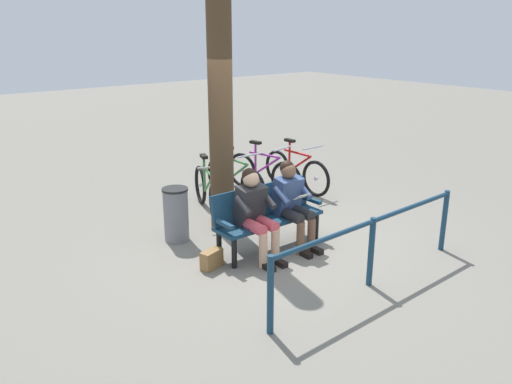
{
  "coord_description": "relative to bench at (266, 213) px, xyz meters",
  "views": [
    {
      "loc": [
        4.4,
        5.07,
        2.95
      ],
      "look_at": [
        0.14,
        -0.26,
        0.75
      ],
      "focal_mm": 36.53,
      "sensor_mm": 36.0,
      "label": 1
    }
  ],
  "objects": [
    {
      "name": "ground_plane",
      "position": [
        -0.14,
        0.05,
        -0.51
      ],
      "size": [
        40.0,
        40.0,
        0.0
      ],
      "primitive_type": "plane",
      "color": "slate"
    },
    {
      "name": "bench",
      "position": [
        0.0,
        0.0,
        0.0
      ],
      "size": [
        1.6,
        0.49,
        0.87
      ],
      "rotation": [
        0.0,
        0.0,
        -0.01
      ],
      "color": "navy",
      "rests_on": "ground"
    },
    {
      "name": "person_reading",
      "position": [
        -0.32,
        0.17,
        0.16
      ],
      "size": [
        0.49,
        0.77,
        1.2
      ],
      "rotation": [
        0.0,
        0.0,
        -0.01
      ],
      "color": "#334772",
      "rests_on": "ground"
    },
    {
      "name": "person_companion",
      "position": [
        0.32,
        0.16,
        0.16
      ],
      "size": [
        0.49,
        0.77,
        1.2
      ],
      "rotation": [
        0.0,
        0.0,
        -0.01
      ],
      "color": "#262628",
      "rests_on": "ground"
    },
    {
      "name": "handbag",
      "position": [
        0.95,
        0.07,
        -0.39
      ],
      "size": [
        0.33,
        0.21,
        0.24
      ],
      "primitive_type": "cube",
      "rotation": [
        0.0,
        0.0,
        0.26
      ],
      "color": "olive",
      "rests_on": "ground"
    },
    {
      "name": "tree_trunk",
      "position": [
        0.04,
        -0.98,
        1.44
      ],
      "size": [
        0.35,
        0.35,
        3.9
      ],
      "primitive_type": "cylinder",
      "color": "#4C3823",
      "rests_on": "ground"
    },
    {
      "name": "litter_bin",
      "position": [
        0.84,
        -0.99,
        -0.12
      ],
      "size": [
        0.37,
        0.37,
        0.78
      ],
      "color": "slate",
      "rests_on": "ground"
    },
    {
      "name": "bicycle_green",
      "position": [
        -2.12,
        -1.68,
        -0.15
      ],
      "size": [
        0.48,
        1.68,
        0.94
      ],
      "rotation": [
        0.0,
        0.0,
        1.59
      ],
      "color": "black",
      "rests_on": "ground"
    },
    {
      "name": "bicycle_blue",
      "position": [
        -1.56,
        -1.95,
        -0.15
      ],
      "size": [
        0.55,
        1.65,
        0.94
      ],
      "rotation": [
        0.0,
        0.0,
        1.8
      ],
      "color": "black",
      "rests_on": "ground"
    },
    {
      "name": "bicycle_black",
      "position": [
        -0.9,
        -1.94,
        -0.15
      ],
      "size": [
        0.48,
        1.68,
        0.94
      ],
      "rotation": [
        0.0,
        0.0,
        1.57
      ],
      "color": "black",
      "rests_on": "ground"
    },
    {
      "name": "bicycle_silver",
      "position": [
        -0.14,
        -1.66,
        -0.15
      ],
      "size": [
        0.68,
        1.6,
        0.94
      ],
      "rotation": [
        0.0,
        0.0,
        1.23
      ],
      "color": "black",
      "rests_on": "ground"
    },
    {
      "name": "railing_fence",
      "position": [
        -0.26,
        1.61,
        0.09
      ],
      "size": [
        3.21,
        0.16,
        0.85
      ],
      "rotation": [
        0.0,
        0.0,
        0.03
      ],
      "color": "navy",
      "rests_on": "ground"
    }
  ]
}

